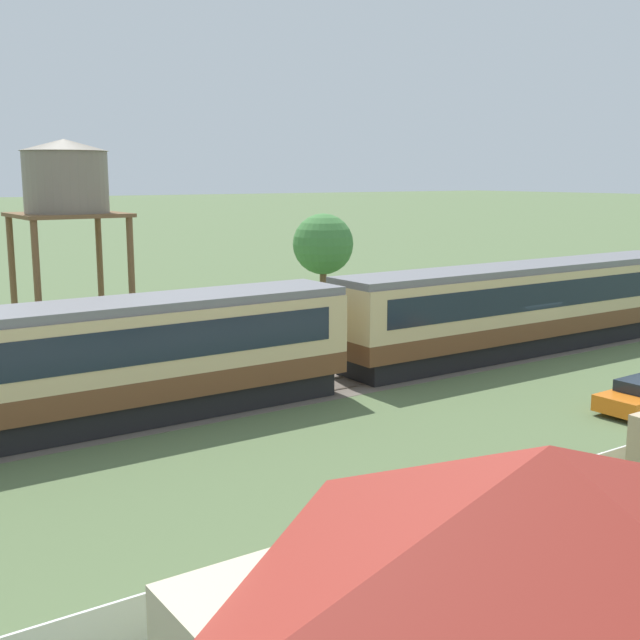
{
  "coord_description": "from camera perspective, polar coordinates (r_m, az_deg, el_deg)",
  "views": [
    {
      "loc": [
        -28.41,
        -24.8,
        8.21
      ],
      "look_at": [
        -8.61,
        4.14,
        1.87
      ],
      "focal_mm": 45.0,
      "sensor_mm": 36.0,
      "label": 1
    }
  ],
  "objects": [
    {
      "name": "ground_plane",
      "position": [
        38.6,
        14.17,
        -2.35
      ],
      "size": [
        600.0,
        600.0,
        0.0
      ],
      "primitive_type": "plane",
      "color": "#566B42"
    },
    {
      "name": "railway_track",
      "position": [
        36.36,
        10.0,
        -2.95
      ],
      "size": [
        137.97,
        3.6,
        0.04
      ],
      "color": "#665B51",
      "rests_on": "ground_plane"
    },
    {
      "name": "passenger_train",
      "position": [
        31.67,
        1.48,
        -0.52
      ],
      "size": [
        87.46,
        3.08,
        4.14
      ],
      "color": "brown",
      "rests_on": "ground_plane"
    },
    {
      "name": "water_tower",
      "position": [
        36.19,
        -17.61,
        9.21
      ],
      "size": [
        4.44,
        4.44,
        9.73
      ],
      "color": "brown",
      "rests_on": "ground_plane"
    },
    {
      "name": "yard_tree_0",
      "position": [
        49.73,
        0.22,
        5.4
      ],
      "size": [
        3.77,
        3.77,
        5.92
      ],
      "color": "brown",
      "rests_on": "ground_plane"
    }
  ]
}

